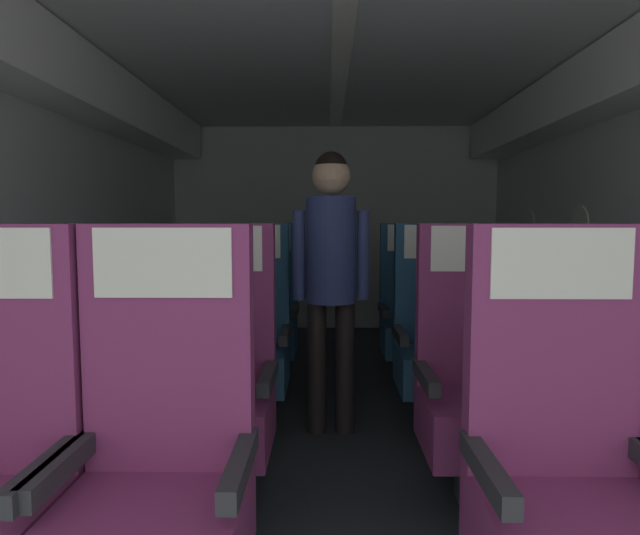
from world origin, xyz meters
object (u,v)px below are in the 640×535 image
seat_c_right_aisle (520,342)px  seat_d_right_window (414,317)px  seat_c_right_window (438,342)px  seat_b_left_window (106,383)px  seat_b_right_window (478,385)px  seat_d_left_aisle (264,316)px  seat_b_right_aisle (593,386)px  seat_c_left_window (165,341)px  seat_a_right_window (567,480)px  seat_d_right_aisle (480,316)px  seat_b_left_aisle (216,385)px  flight_attendant (331,262)px  seat_a_left_aisle (159,475)px  seat_d_left_window (200,316)px  seat_c_left_aisle (247,341)px

seat_c_right_aisle → seat_d_right_window: 0.97m
seat_c_right_aisle → seat_d_right_window: size_ratio=1.00×
seat_d_right_window → seat_c_right_window: bearing=-89.7°
seat_c_right_window → seat_b_left_window: bearing=-153.1°
seat_b_right_window → seat_d_left_aisle: (-1.13, 1.68, 0.00)m
seat_b_right_aisle → seat_b_right_window: (-0.50, -0.00, 0.00)m
seat_c_right_aisle → seat_d_right_window: same height
seat_c_left_window → seat_d_right_window: size_ratio=1.00×
seat_a_right_window → seat_d_right_aisle: bearing=79.0°
seat_b_left_window → seat_c_left_window: size_ratio=1.00×
seat_b_right_window → seat_d_right_window: size_ratio=1.00×
seat_b_left_aisle → flight_attendant: 1.01m
seat_d_right_aisle → seat_d_right_window: 0.49m
seat_a_left_aisle → seat_b_left_window: size_ratio=1.00×
seat_b_right_aisle → seat_d_left_window: 2.71m
seat_b_right_window → seat_c_left_window: same height
seat_c_right_aisle → seat_c_right_window: 0.48m
seat_c_left_aisle → seat_d_right_aisle: 1.84m
seat_c_left_aisle → seat_d_left_window: size_ratio=1.00×
seat_b_right_aisle → seat_d_right_aisle: (-0.00, 1.69, 0.00)m
seat_c_left_aisle → seat_a_left_aisle: bearing=-89.7°
seat_b_right_aisle → seat_c_left_aisle: bearing=152.7°
seat_b_left_window → seat_a_left_aisle: bearing=-59.2°
seat_b_right_aisle → seat_b_right_window: bearing=-179.7°
seat_c_left_window → flight_attendant: flight_attendant is taller
seat_b_left_window → seat_d_left_aisle: same height
seat_a_left_aisle → seat_b_left_aisle: same height
seat_a_left_aisle → seat_b_right_window: 1.40m
seat_b_left_window → seat_d_left_aisle: bearing=73.4°
seat_b_left_aisle → seat_b_right_aisle: (1.63, 0.01, 0.00)m
seat_b_left_aisle → seat_d_right_window: same height
seat_c_left_window → seat_c_right_aisle: (2.10, 0.02, 0.00)m
seat_a_right_window → seat_d_left_window: 3.02m
seat_a_left_aisle → seat_b_right_window: same height
seat_c_left_window → seat_d_left_window: same height
seat_d_left_window → seat_c_left_window: bearing=-89.8°
seat_c_left_aisle → flight_attendant: size_ratio=0.75×
seat_b_right_window → seat_c_right_aisle: same height
seat_b_left_window → seat_b_left_aisle: bearing=-2.4°
seat_c_right_window → flight_attendant: flight_attendant is taller
seat_b_right_aisle → seat_d_right_aisle: bearing=90.1°
seat_c_right_window → seat_d_left_aisle: size_ratio=1.00×
seat_b_right_aisle → seat_d_right_window: 1.75m
seat_c_left_window → seat_c_left_aisle: same height
seat_b_right_aisle → seat_d_left_window: bearing=141.2°
seat_b_right_window → seat_c_left_window: bearing=152.8°
seat_d_left_window → seat_d_right_aisle: bearing=-0.2°
seat_a_right_window → seat_b_left_aisle: (-1.14, 0.84, 0.00)m
seat_c_right_aisle → seat_d_left_window: bearing=157.9°
seat_a_right_window → seat_b_left_window: size_ratio=1.00×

